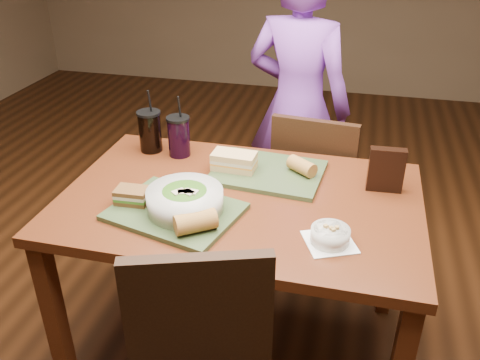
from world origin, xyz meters
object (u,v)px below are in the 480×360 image
object	(u,v)px
soup_bowl	(330,235)
sandwich_far	(234,161)
baguette_near	(196,222)
chair_far	(312,189)
diner	(298,107)
cup_berry	(179,136)
tray_near	(175,212)
salad_bowl	(185,199)
dining_table	(240,218)
chip_bag	(386,170)
baguette_far	(302,166)
sandwich_near	(132,196)
tray_far	(268,172)
cup_cola	(150,131)

from	to	relation	value
soup_bowl	sandwich_far	world-z (taller)	sandwich_far
baguette_near	chair_far	bearing A→B (deg)	70.93
diner	baguette_near	xyz separation A→B (m)	(-0.16, -1.20, 0.04)
soup_bowl	cup_berry	bearing A→B (deg)	144.05
tray_near	cup_berry	xyz separation A→B (m)	(-0.14, 0.45, 0.08)
salad_bowl	dining_table	bearing A→B (deg)	45.84
chair_far	chip_bag	size ratio (longest dim) A/B	5.22
baguette_far	diner	bearing A→B (deg)	99.16
tray_near	sandwich_near	xyz separation A→B (m)	(-0.16, 0.01, 0.04)
tray_near	tray_far	bearing A→B (deg)	54.75
dining_table	sandwich_far	xyz separation A→B (m)	(-0.07, 0.18, 0.14)
soup_bowl	cup_berry	world-z (taller)	cup_berry
cup_cola	cup_berry	xyz separation A→B (m)	(0.13, -0.01, -0.00)
chair_far	sandwich_near	distance (m)	0.97
cup_cola	dining_table	bearing A→B (deg)	-32.27
sandwich_far	chip_bag	bearing A→B (deg)	-0.10
chair_far	cup_cola	bearing A→B (deg)	-157.44
tray_far	sandwich_far	world-z (taller)	sandwich_far
sandwich_far	baguette_near	size ratio (longest dim) A/B	1.29
baguette_near	cup_cola	xyz separation A→B (m)	(-0.39, 0.56, 0.04)
chair_far	tray_far	distance (m)	0.49
sandwich_far	chair_far	bearing A→B (deg)	54.87
soup_bowl	salad_bowl	bearing A→B (deg)	174.21
cup_cola	tray_far	bearing A→B (deg)	-10.50
sandwich_far	cup_berry	distance (m)	0.29
diner	soup_bowl	xyz separation A→B (m)	(0.26, -1.14, 0.02)
baguette_far	tray_near	bearing A→B (deg)	-136.12
diner	chip_bag	size ratio (longest dim) A/B	9.03
tray_near	baguette_near	xyz separation A→B (m)	(0.11, -0.10, 0.04)
chip_bag	cup_cola	bearing A→B (deg)	169.97
salad_bowl	cup_cola	size ratio (longest dim) A/B	0.95
chair_far	diner	world-z (taller)	diner
cup_cola	cup_berry	distance (m)	0.14
sandwich_near	cup_berry	bearing A→B (deg)	87.62
sandwich_far	baguette_far	size ratio (longest dim) A/B	1.51
dining_table	salad_bowl	bearing A→B (deg)	-134.16
soup_bowl	sandwich_near	distance (m)	0.69
tray_near	chip_bag	xyz separation A→B (m)	(0.70, 0.34, 0.08)
tray_near	tray_far	size ratio (longest dim) A/B	1.00
baguette_near	cup_cola	distance (m)	0.69
tray_near	salad_bowl	size ratio (longest dim) A/B	1.61
cup_cola	chip_bag	bearing A→B (deg)	-6.89
baguette_near	cup_berry	bearing A→B (deg)	114.64
tray_far	baguette_near	distance (m)	0.49
sandwich_near	cup_cola	xyz separation A→B (m)	(-0.12, 0.45, 0.05)
dining_table	baguette_far	distance (m)	0.32
salad_bowl	soup_bowl	world-z (taller)	salad_bowl
soup_bowl	sandwich_near	world-z (taller)	sandwich_near
sandwich_far	baguette_far	bearing A→B (deg)	6.00
baguette_near	cup_cola	world-z (taller)	cup_cola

